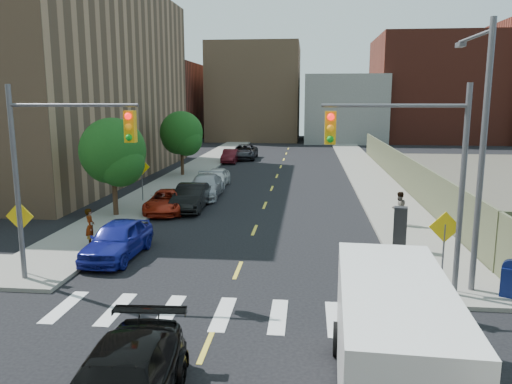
% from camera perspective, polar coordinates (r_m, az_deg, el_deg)
% --- Properties ---
extents(sidewalk_nw, '(3.50, 73.00, 0.15)m').
position_cam_1_polar(sidewalk_nw, '(53.10, -5.34, 3.59)').
color(sidewalk_nw, gray).
rests_on(sidewalk_nw, ground).
extents(sidewalk_ne, '(3.50, 73.00, 0.15)m').
position_cam_1_polar(sidewalk_ne, '(52.33, 11.58, 3.32)').
color(sidewalk_ne, gray).
rests_on(sidewalk_ne, ground).
extents(fence_north, '(0.12, 44.00, 2.50)m').
position_cam_1_polar(fence_north, '(39.17, 16.21, 2.46)').
color(fence_north, '#606345').
rests_on(fence_north, ground).
extents(building_nw, '(22.00, 30.00, 16.00)m').
position_cam_1_polar(building_nw, '(47.14, -26.05, 11.36)').
color(building_nw, '#8C6B4C').
rests_on(building_nw, ground).
extents(bg_bldg_west, '(14.00, 18.00, 12.00)m').
position_cam_1_polar(bg_bldg_west, '(83.87, -11.27, 10.05)').
color(bg_bldg_west, '#592319').
rests_on(bg_bldg_west, ground).
extents(bg_bldg_midwest, '(14.00, 16.00, 15.00)m').
position_cam_1_polar(bg_bldg_midwest, '(82.64, -0.02, 11.28)').
color(bg_bldg_midwest, '#8C6B4C').
rests_on(bg_bldg_midwest, ground).
extents(bg_bldg_center, '(12.00, 16.00, 10.00)m').
position_cam_1_polar(bg_bldg_center, '(80.38, 9.94, 9.36)').
color(bg_bldg_center, gray).
rests_on(bg_bldg_center, ground).
extents(bg_bldg_east, '(18.00, 18.00, 16.00)m').
position_cam_1_polar(bg_bldg_east, '(84.45, 19.61, 11.00)').
color(bg_bldg_east, '#592319').
rests_on(bg_bldg_east, ground).
extents(signal_nw, '(4.59, 0.30, 7.00)m').
position_cam_1_polar(signal_nw, '(18.42, -21.90, 3.66)').
color(signal_nw, '#59595E').
rests_on(signal_nw, ground).
extents(signal_ne, '(4.59, 0.30, 7.00)m').
position_cam_1_polar(signal_ne, '(16.65, 17.68, 3.27)').
color(signal_ne, '#59595E').
rests_on(signal_ne, ground).
extents(streetlight_ne, '(0.25, 3.70, 9.00)m').
position_cam_1_polar(streetlight_ne, '(18.02, 24.17, 5.58)').
color(streetlight_ne, '#59595E').
rests_on(streetlight_ne, ground).
extents(warn_sign_nw, '(1.06, 0.06, 2.83)m').
position_cam_1_polar(warn_sign_nw, '(20.17, -25.32, -3.37)').
color(warn_sign_nw, '#59595E').
rests_on(warn_sign_nw, ground).
extents(warn_sign_ne, '(1.06, 0.06, 2.83)m').
position_cam_1_polar(warn_sign_ne, '(17.88, 20.73, -4.72)').
color(warn_sign_ne, '#59595E').
rests_on(warn_sign_ne, ground).
extents(warn_sign_midwest, '(1.06, 0.06, 2.83)m').
position_cam_1_polar(warn_sign_midwest, '(32.24, -12.93, 2.28)').
color(warn_sign_midwest, '#59595E').
rests_on(warn_sign_midwest, ground).
extents(tree_west_near, '(3.66, 3.64, 5.52)m').
position_cam_1_polar(tree_west_near, '(28.45, -16.00, 4.07)').
color(tree_west_near, '#332114').
rests_on(tree_west_near, ground).
extents(tree_west_far, '(3.66, 3.64, 5.52)m').
position_cam_1_polar(tree_west_far, '(42.68, -8.50, 6.41)').
color(tree_west_far, '#332114').
rests_on(tree_west_far, ground).
extents(parked_car_blue, '(1.96, 4.60, 1.55)m').
position_cam_1_polar(parked_car_blue, '(21.52, -15.54, -5.25)').
color(parked_car_blue, navy).
rests_on(parked_car_blue, ground).
extents(parked_car_black, '(1.69, 4.67, 1.53)m').
position_cam_1_polar(parked_car_black, '(29.81, -7.44, -0.60)').
color(parked_car_black, black).
rests_on(parked_car_black, ground).
extents(parked_car_red, '(2.50, 4.78, 1.28)m').
position_cam_1_polar(parked_car_red, '(29.44, -10.14, -1.07)').
color(parked_car_red, '#A32310').
rests_on(parked_car_red, ground).
extents(parked_car_silver, '(2.25, 5.20, 1.49)m').
position_cam_1_polar(parked_car_silver, '(33.49, -5.85, 0.63)').
color(parked_car_silver, '#9FA0A6').
rests_on(parked_car_silver, ground).
extents(parked_car_white, '(1.66, 4.05, 1.38)m').
position_cam_1_polar(parked_car_white, '(37.77, -4.49, 1.70)').
color(parked_car_white, silver).
rests_on(parked_car_white, ground).
extents(parked_car_maroon, '(1.53, 4.20, 1.37)m').
position_cam_1_polar(parked_car_maroon, '(51.77, -2.96, 4.12)').
color(parked_car_maroon, '#460E14').
rests_on(parked_car_maroon, ground).
extents(parked_car_grey, '(2.66, 5.69, 1.58)m').
position_cam_1_polar(parked_car_grey, '(54.80, -1.35, 4.60)').
color(parked_car_grey, '#222227').
rests_on(parked_car_grey, ground).
extents(cargo_van, '(2.71, 6.05, 2.72)m').
position_cam_1_polar(cargo_van, '(11.64, 15.35, -15.64)').
color(cargo_van, white).
rests_on(cargo_van, ground).
extents(mailbox, '(0.62, 0.56, 1.25)m').
position_cam_1_polar(mailbox, '(18.40, 26.97, -8.82)').
color(mailbox, '#0E1953').
rests_on(mailbox, sidewalk_ne).
extents(payphone, '(0.62, 0.54, 1.85)m').
position_cam_1_polar(payphone, '(22.20, 16.13, -3.99)').
color(payphone, black).
rests_on(payphone, sidewalk_ne).
extents(pedestrian_west, '(0.57, 0.69, 1.63)m').
position_cam_1_polar(pedestrian_west, '(23.21, -18.43, -3.77)').
color(pedestrian_west, gray).
rests_on(pedestrian_west, sidewalk_nw).
extents(pedestrian_east, '(1.03, 0.94, 1.71)m').
position_cam_1_polar(pedestrian_east, '(26.52, 16.02, -1.80)').
color(pedestrian_east, gray).
rests_on(pedestrian_east, sidewalk_ne).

